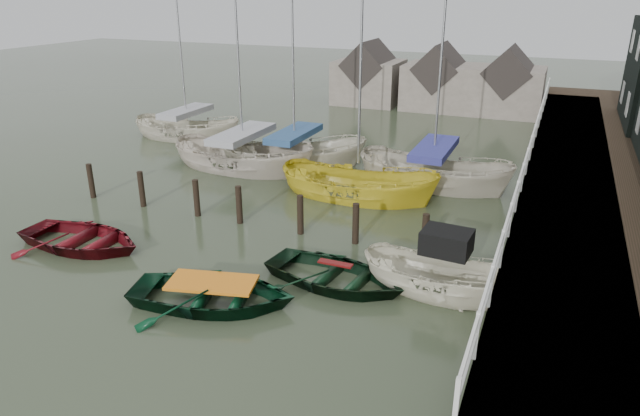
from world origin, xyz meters
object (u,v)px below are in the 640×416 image
at_px(rowboat_green, 214,304).
at_px(motorboat, 441,291).
at_px(sailboat_b, 295,164).
at_px(sailboat_e, 188,137).
at_px(rowboat_red, 83,247).
at_px(sailboat_c, 357,196).
at_px(rowboat_dkgreen, 335,284).
at_px(sailboat_d, 432,183).
at_px(sailboat_a, 244,168).

relative_size(rowboat_green, motorboat, 0.95).
relative_size(rowboat_green, sailboat_b, 0.40).
bearing_deg(sailboat_e, rowboat_red, -161.40).
height_order(sailboat_b, sailboat_c, sailboat_b).
distance_m(rowboat_dkgreen, sailboat_c, 7.31).
bearing_deg(rowboat_dkgreen, rowboat_green, 139.24).
bearing_deg(sailboat_b, rowboat_dkgreen, -171.32).
bearing_deg(sailboat_d, rowboat_dkgreen, -173.30).
relative_size(rowboat_red, rowboat_green, 0.98).
distance_m(motorboat, sailboat_b, 12.85).
bearing_deg(rowboat_dkgreen, motorboat, -70.33).
bearing_deg(sailboat_e, sailboat_d, -102.79).
xyz_separation_m(sailboat_d, sailboat_e, (-14.28, 2.54, -0.00)).
distance_m(rowboat_green, sailboat_a, 12.08).
distance_m(rowboat_red, sailboat_d, 14.04).
bearing_deg(motorboat, rowboat_green, 121.93).
bearing_deg(motorboat, rowboat_dkgreen, 105.98).
xyz_separation_m(rowboat_dkgreen, sailboat_c, (-1.82, 7.08, 0.01)).
height_order(motorboat, sailboat_a, sailboat_a).
relative_size(sailboat_b, sailboat_e, 1.01).
bearing_deg(motorboat, sailboat_a, 57.87).
xyz_separation_m(rowboat_red, sailboat_a, (0.58, 9.46, 0.06)).
relative_size(sailboat_d, sailboat_e, 1.15).
height_order(sailboat_a, sailboat_d, sailboat_d).
bearing_deg(motorboat, sailboat_c, 40.22).
height_order(rowboat_green, sailboat_a, sailboat_a).
height_order(motorboat, sailboat_b, sailboat_b).
relative_size(rowboat_red, sailboat_e, 0.40).
height_order(sailboat_a, sailboat_c, sailboat_a).
bearing_deg(sailboat_a, sailboat_b, -52.56).
distance_m(rowboat_red, motorboat, 11.52).
distance_m(rowboat_red, sailboat_c, 10.42).
xyz_separation_m(sailboat_a, sailboat_b, (1.97, 1.38, 0.00)).
relative_size(rowboat_red, sailboat_d, 0.34).
distance_m(rowboat_dkgreen, sailboat_a, 11.65).
bearing_deg(rowboat_dkgreen, sailboat_a, 50.61).
bearing_deg(motorboat, sailboat_b, 47.65).
distance_m(sailboat_c, sailboat_d, 3.62).
bearing_deg(sailboat_b, sailboat_e, 50.62).
xyz_separation_m(sailboat_b, sailboat_c, (4.14, -2.84, -0.05)).
relative_size(rowboat_red, motorboat, 0.93).
height_order(motorboat, sailboat_d, sailboat_d).
distance_m(rowboat_dkgreen, sailboat_d, 9.76).
bearing_deg(rowboat_red, motorboat, -83.06).
bearing_deg(sailboat_e, sailboat_b, -109.77).
distance_m(sailboat_a, sailboat_b, 2.41).
bearing_deg(sailboat_a, rowboat_red, 179.02).
bearing_deg(rowboat_green, rowboat_dkgreen, -62.67).
distance_m(sailboat_a, sailboat_c, 6.28).
bearing_deg(sailboat_d, sailboat_c, 147.74).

